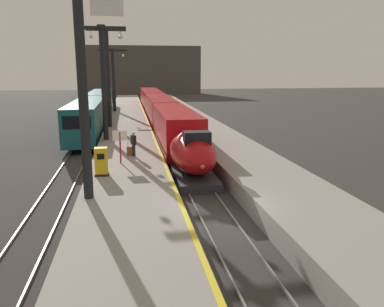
% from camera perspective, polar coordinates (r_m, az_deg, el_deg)
% --- Properties ---
extents(ground_plane, '(260.00, 260.00, 0.00)m').
position_cam_1_polar(ground_plane, '(17.74, 4.31, -10.69)').
color(ground_plane, '#33302D').
extents(platform_left, '(4.80, 110.00, 1.05)m').
position_cam_1_polar(platform_left, '(41.11, -9.41, 3.10)').
color(platform_left, gray).
rests_on(platform_left, ground).
extents(platform_right, '(4.80, 110.00, 1.05)m').
position_cam_1_polar(platform_right, '(41.88, 1.75, 3.43)').
color(platform_right, gray).
rests_on(platform_right, ground).
extents(platform_left_safety_stripe, '(0.20, 107.80, 0.01)m').
position_cam_1_polar(platform_left_safety_stripe, '(41.09, -6.25, 3.94)').
color(platform_left_safety_stripe, yellow).
rests_on(platform_left_safety_stripe, platform_left).
extents(rail_main_left, '(0.08, 110.00, 0.12)m').
position_cam_1_polar(rail_main_left, '(44.02, -5.10, 3.20)').
color(rail_main_left, slate).
rests_on(rail_main_left, ground).
extents(rail_main_right, '(0.08, 110.00, 0.12)m').
position_cam_1_polar(rail_main_right, '(44.15, -3.15, 3.26)').
color(rail_main_right, slate).
rests_on(rail_main_right, ground).
extents(rail_secondary_left, '(0.08, 110.00, 0.12)m').
position_cam_1_polar(rail_secondary_left, '(44.17, -15.64, 2.83)').
color(rail_secondary_left, slate).
rests_on(rail_secondary_left, ground).
extents(rail_secondary_right, '(0.08, 110.00, 0.12)m').
position_cam_1_polar(rail_secondary_right, '(44.03, -13.70, 2.90)').
color(rail_secondary_right, slate).
rests_on(rail_secondary_right, ground).
extents(highspeed_train_main, '(2.92, 56.87, 3.60)m').
position_cam_1_polar(highspeed_train_main, '(48.42, -4.67, 6.28)').
color(highspeed_train_main, '#B20F14').
rests_on(highspeed_train_main, ground).
extents(regional_train_adjacent, '(2.85, 36.60, 3.80)m').
position_cam_1_polar(regional_train_adjacent, '(50.62, -14.12, 6.41)').
color(regional_train_adjacent, '#145660').
rests_on(regional_train_adjacent, ground).
extents(station_column_near, '(4.00, 0.68, 10.17)m').
position_cam_1_polar(station_column_near, '(17.88, -15.87, 12.76)').
color(station_column_near, black).
rests_on(station_column_near, platform_left).
extents(station_column_mid, '(4.00, 0.68, 9.45)m').
position_cam_1_polar(station_column_mid, '(33.59, -12.97, 11.58)').
color(station_column_mid, black).
rests_on(station_column_mid, platform_left).
extents(station_column_far, '(4.00, 0.68, 10.11)m').
position_cam_1_polar(station_column_far, '(41.58, -12.34, 12.14)').
color(station_column_far, black).
rests_on(station_column_far, platform_left).
extents(station_column_distant, '(4.00, 0.68, 8.86)m').
position_cam_1_polar(station_column_distant, '(57.67, -11.54, 11.45)').
color(station_column_distant, black).
rests_on(station_column_distant, platform_left).
extents(passenger_near_edge, '(0.40, 0.49, 1.69)m').
position_cam_1_polar(passenger_near_edge, '(26.92, -8.63, 1.66)').
color(passenger_near_edge, '#23232D').
rests_on(passenger_near_edge, platform_left).
extents(rolling_suitcase, '(0.40, 0.22, 0.98)m').
position_cam_1_polar(rolling_suitcase, '(27.42, -9.19, 0.38)').
color(rolling_suitcase, brown).
rests_on(rolling_suitcase, platform_left).
extents(ticket_machine_yellow, '(0.76, 0.62, 1.60)m').
position_cam_1_polar(ticket_machine_yellow, '(22.37, -13.23, -1.32)').
color(ticket_machine_yellow, yellow).
rests_on(ticket_machine_yellow, platform_left).
extents(departure_info_board, '(0.90, 0.10, 2.12)m').
position_cam_1_polar(departure_info_board, '(24.89, -10.58, 1.95)').
color(departure_info_board, maroon).
rests_on(departure_info_board, platform_left).
extents(terminus_back_wall, '(36.00, 2.00, 14.00)m').
position_cam_1_polar(terminus_back_wall, '(117.93, -7.62, 12.11)').
color(terminus_back_wall, '#4C4742').
rests_on(terminus_back_wall, ground).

